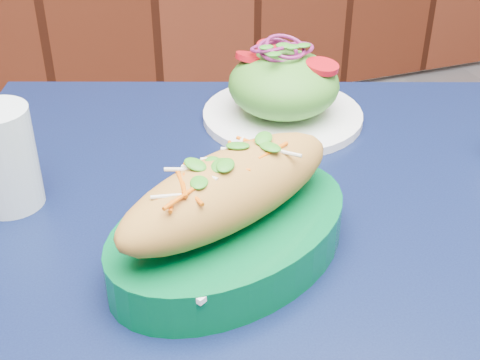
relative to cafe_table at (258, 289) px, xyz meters
name	(u,v)px	position (x,y,z in m)	size (l,w,h in m)	color
cafe_table	(258,289)	(0.00, 0.00, 0.00)	(1.03, 1.03, 0.75)	black
banh_mi_basket	(229,217)	(-0.05, -0.03, 0.14)	(0.33, 0.28, 0.13)	#00582A
salad_plate	(283,90)	(0.13, 0.24, 0.13)	(0.23, 0.23, 0.12)	white
water_glass	(3,158)	(-0.25, 0.15, 0.15)	(0.08, 0.08, 0.12)	silver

